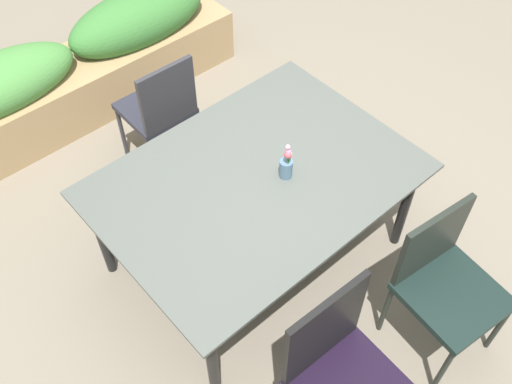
# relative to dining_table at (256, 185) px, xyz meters

# --- Properties ---
(ground_plane) EXTENTS (12.00, 12.00, 0.00)m
(ground_plane) POSITION_rel_dining_table_xyz_m (0.09, -0.06, -0.65)
(ground_plane) COLOR #756B5B
(dining_table) EXTENTS (1.62, 1.18, 0.70)m
(dining_table) POSITION_rel_dining_table_xyz_m (0.00, 0.00, 0.00)
(dining_table) COLOR #4C514C
(dining_table) RESTS_ON ground
(chair_far_side) EXTENTS (0.41, 0.41, 0.87)m
(chair_far_side) POSITION_rel_dining_table_xyz_m (0.06, 0.98, -0.15)
(chair_far_side) COLOR #272732
(chair_far_side) RESTS_ON ground
(chair_near_left) EXTENTS (0.48, 0.48, 0.96)m
(chair_near_left) POSITION_rel_dining_table_xyz_m (-0.36, -0.96, -0.11)
(chair_near_left) COLOR black
(chair_near_left) RESTS_ON ground
(chair_near_right) EXTENTS (0.50, 0.50, 0.87)m
(chair_near_right) POSITION_rel_dining_table_xyz_m (0.37, -0.97, -0.14)
(chair_near_right) COLOR black
(chair_near_right) RESTS_ON ground
(flower_vase) EXTENTS (0.07, 0.07, 0.23)m
(flower_vase) POSITION_rel_dining_table_xyz_m (0.13, -0.09, 0.14)
(flower_vase) COLOR slate
(flower_vase) RESTS_ON dining_table
(planter_box) EXTENTS (2.47, 0.52, 0.73)m
(planter_box) POSITION_rel_dining_table_xyz_m (-0.06, 1.85, -0.31)
(planter_box) COLOR #9E7F56
(planter_box) RESTS_ON ground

